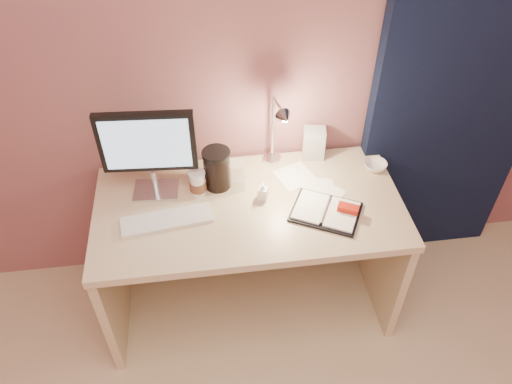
{
  "coord_description": "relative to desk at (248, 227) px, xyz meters",
  "views": [
    {
      "loc": [
        -0.18,
        -0.23,
        2.31
      ],
      "look_at": [
        0.03,
        1.33,
        0.85
      ],
      "focal_mm": 35.0,
      "sensor_mm": 36.0,
      "label": 1
    }
  ],
  "objects": [
    {
      "name": "coffee_cup",
      "position": [
        -0.22,
        0.03,
        0.28
      ],
      "size": [
        0.08,
        0.08,
        0.12
      ],
      "color": "white",
      "rests_on": "desk"
    },
    {
      "name": "paper_b",
      "position": [
        0.33,
        -0.02,
        0.23
      ],
      "size": [
        0.18,
        0.18,
        0.0
      ],
      "primitive_type": "cube",
      "rotation": [
        0.0,
        0.0,
        -0.19
      ],
      "color": "white",
      "rests_on": "desk"
    },
    {
      "name": "monitor",
      "position": [
        -0.42,
        0.07,
        0.49
      ],
      "size": [
        0.42,
        0.16,
        0.44
      ],
      "rotation": [
        0.0,
        0.0,
        -0.07
      ],
      "color": "silver",
      "rests_on": "desk"
    },
    {
      "name": "bowl",
      "position": [
        0.64,
        0.1,
        0.24
      ],
      "size": [
        0.14,
        0.14,
        0.04
      ],
      "primitive_type": "imported",
      "rotation": [
        0.0,
        0.0,
        -0.27
      ],
      "color": "silver",
      "rests_on": "desk"
    },
    {
      "name": "product_box",
      "position": [
        0.36,
        0.23,
        0.31
      ],
      "size": [
        0.12,
        0.1,
        0.16
      ],
      "primitive_type": "cube",
      "rotation": [
        0.0,
        0.0,
        -0.18
      ],
      "color": "#AFB0AB",
      "rests_on": "desk"
    },
    {
      "name": "keyboard",
      "position": [
        -0.37,
        -0.13,
        0.23
      ],
      "size": [
        0.41,
        0.17,
        0.02
      ],
      "primitive_type": "cube",
      "rotation": [
        0.0,
        0.0,
        0.13
      ],
      "color": "silver",
      "rests_on": "desk"
    },
    {
      "name": "lotion_bottle",
      "position": [
        0.07,
        -0.04,
        0.27
      ],
      "size": [
        0.05,
        0.06,
        0.09
      ],
      "primitive_type": "imported",
      "rotation": [
        0.0,
        0.0,
        -0.42
      ],
      "color": "white",
      "rests_on": "desk"
    },
    {
      "name": "clear_cup",
      "position": [
        -0.04,
        0.05,
        0.3
      ],
      "size": [
        0.08,
        0.08,
        0.14
      ],
      "primitive_type": "cylinder",
      "color": "white",
      "rests_on": "desk"
    },
    {
      "name": "planner",
      "position": [
        0.34,
        -0.17,
        0.24
      ],
      "size": [
        0.36,
        0.33,
        0.05
      ],
      "rotation": [
        0.0,
        0.0,
        -0.48
      ],
      "color": "black",
      "rests_on": "desk"
    },
    {
      "name": "desk",
      "position": [
        0.0,
        0.0,
        0.0
      ],
      "size": [
        1.4,
        0.7,
        0.73
      ],
      "color": "#C4B98B",
      "rests_on": "ground"
    },
    {
      "name": "desk_lamp",
      "position": [
        0.14,
        0.13,
        0.47
      ],
      "size": [
        0.11,
        0.24,
        0.39
      ],
      "rotation": [
        0.0,
        0.0,
        0.16
      ],
      "color": "silver",
      "rests_on": "desk"
    },
    {
      "name": "paper_c",
      "position": [
        0.24,
        0.09,
        0.23
      ],
      "size": [
        0.21,
        0.21,
        0.0
      ],
      "primitive_type": "cube",
      "rotation": [
        0.0,
        0.0,
        0.37
      ],
      "color": "white",
      "rests_on": "desk"
    },
    {
      "name": "dark_jar",
      "position": [
        -0.13,
        0.08,
        0.31
      ],
      "size": [
        0.13,
        0.13,
        0.18
      ],
      "primitive_type": "cylinder",
      "color": "black",
      "rests_on": "desk"
    },
    {
      "name": "paper_a",
      "position": [
        0.36,
        -0.05,
        0.23
      ],
      "size": [
        0.22,
        0.22,
        0.0
      ],
      "primitive_type": "cube",
      "rotation": [
        0.0,
        0.0,
        0.76
      ],
      "color": "white",
      "rests_on": "desk"
    },
    {
      "name": "room",
      "position": [
        0.95,
        0.24,
        0.63
      ],
      "size": [
        3.5,
        3.5,
        3.5
      ],
      "color": "#C6B28E",
      "rests_on": "ground"
    }
  ]
}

